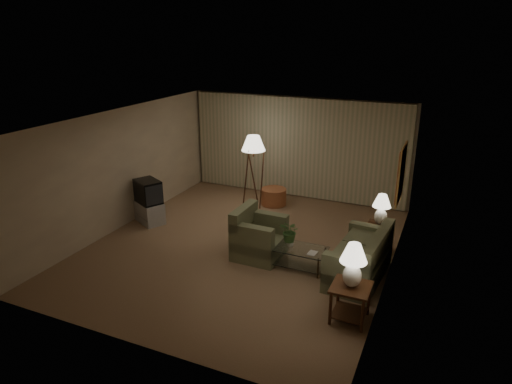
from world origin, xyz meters
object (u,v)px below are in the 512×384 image
Objects in this scene: side_table_far at (379,233)px; table_lamp_near at (353,262)px; vase at (290,243)px; side_table_near at (350,296)px; coffee_table at (297,254)px; table_lamp_far at (382,207)px; ottoman at (274,197)px; crt_tv at (148,191)px; floor_lamp at (253,170)px; tv_cabinet at (150,212)px; sofa at (359,259)px; armchair at (259,238)px.

table_lamp_near reaches higher than side_table_far.
table_lamp_near is 5.09× the size of vase.
side_table_near is 0.54× the size of coffee_table.
side_table_far is 0.94× the size of table_lamp_far.
ottoman is at bearing 151.74° from table_lamp_far.
table_lamp_far reaches higher than crt_tv.
side_table_near is 0.32× the size of floor_lamp.
coffee_table is at bearing -133.84° from side_table_far.
table_lamp_far is (0.00, 2.60, -0.05)m from table_lamp_near.
side_table_near is 1.91m from vase.
vase reaches higher than tv_cabinet.
crt_tv is at bearing 0.00° from tv_cabinet.
tv_cabinet is (-5.20, 1.93, -0.17)m from side_table_near.
vase is at bearing -136.97° from table_lamp_far.
sofa reaches higher than coffee_table.
ottoman is at bearing 32.26° from floor_lamp.
ottoman is at bearing 117.06° from vase.
tv_cabinet reaches higher than coffee_table.
side_table_near is (2.14, -1.39, 0.02)m from armchair.
table_lamp_near is 0.65× the size of coffee_table.
side_table_far is 0.78× the size of crt_tv.
table_lamp_far reaches higher than armchair.
tv_cabinet is at bearing -134.99° from ottoman.
armchair reaches higher than vase.
coffee_table is at bearing -0.00° from vase.
side_table_near is at bearing 11.22° from sofa.
tv_cabinet is 0.47× the size of floor_lamp.
floor_lamp is (-1.25, 2.51, 0.57)m from armchair.
floor_lamp is (1.81, 1.97, 0.20)m from crt_tv.
table_lamp_far is at bearing -28.26° from ottoman.
coffee_table is at bearing 136.04° from side_table_near.
sofa is 2.81× the size of ottoman.
table_lamp_near is 5.60m from tv_cabinet.
tv_cabinet is 1.12× the size of crt_tv.
table_lamp_far is 5.25m from crt_tv.
armchair is at bearing 146.99° from table_lamp_near.
side_table_far is (2.14, 1.21, -0.00)m from armchair.
armchair is at bearing 146.99° from side_table_near.
side_table_near is 0.93× the size of ottoman.
table_lamp_near is at bearing -43.96° from coffee_table.
table_lamp_far is 0.57× the size of coffee_table.
tv_cabinet is (-5.20, 1.93, -0.78)m from table_lamp_near.
table_lamp_far reaches higher than side_table_far.
ottoman is at bearing -130.51° from sofa.
table_lamp_far is at bearing 46.16° from coffee_table.
armchair reaches higher than sofa.
table_lamp_near reaches higher than vase.
floor_lamp is (-3.39, 3.90, -0.06)m from table_lamp_near.
floor_lamp is at bearing 75.79° from tv_cabinet.
side_table_near and side_table_far have the same top height.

